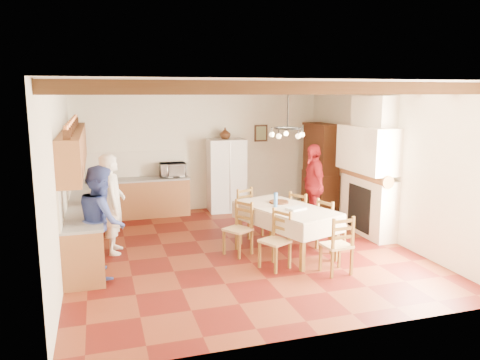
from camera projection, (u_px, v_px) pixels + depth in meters
name	position (u px, v px, depth m)	size (l,w,h in m)	color
floor	(240.00, 250.00, 8.64)	(6.00, 6.50, 0.02)	#52120D
ceiling	(240.00, 83.00, 8.08)	(6.00, 6.50, 0.02)	white
wall_back	(201.00, 149.00, 11.43)	(6.00, 0.02, 3.00)	beige
wall_front	(323.00, 214.00, 5.30)	(6.00, 0.02, 3.00)	beige
wall_left	(60.00, 178.00, 7.50)	(0.02, 6.50, 3.00)	beige
wall_right	(385.00, 162.00, 9.23)	(0.02, 6.50, 3.00)	beige
ceiling_beams	(240.00, 89.00, 8.10)	(6.00, 6.30, 0.16)	#3C210F
lower_cabinets_left	(86.00, 224.00, 8.77)	(0.60, 4.30, 0.86)	brown
lower_cabinets_back	(139.00, 198.00, 10.89)	(2.30, 0.60, 0.86)	brown
countertop_left	(84.00, 201.00, 8.69)	(0.62, 4.30, 0.04)	gray
countertop_back	(138.00, 179.00, 10.80)	(2.34, 0.62, 0.04)	gray
backsplash_left	(67.00, 185.00, 8.55)	(0.03, 4.30, 0.60)	silver
backsplash_back	(137.00, 164.00, 11.01)	(2.30, 0.03, 0.60)	silver
upper_cabinets	(74.00, 149.00, 8.47)	(0.35, 4.20, 0.70)	brown
fireplace	(366.00, 166.00, 9.35)	(0.56, 1.60, 2.80)	beige
wall_picture	(261.00, 133.00, 11.78)	(0.34, 0.03, 0.42)	#332016
refrigerator	(226.00, 175.00, 11.39)	(0.88, 0.72, 1.76)	white
hutch	(320.00, 168.00, 11.36)	(0.49, 1.17, 2.13)	#34140C
dining_table	(286.00, 211.00, 8.37)	(1.56, 2.15, 0.84)	beige
chandelier	(287.00, 128.00, 8.10)	(0.47, 0.47, 0.03)	black
chair_left_near	(275.00, 240.00, 7.65)	(0.42, 0.40, 0.96)	brown
chair_left_far	(238.00, 228.00, 8.30)	(0.42, 0.40, 0.96)	brown
chair_right_near	(331.00, 224.00, 8.56)	(0.42, 0.40, 0.96)	brown
chair_right_far	(302.00, 215.00, 9.19)	(0.42, 0.40, 0.96)	brown
chair_end_near	(336.00, 244.00, 7.44)	(0.42, 0.40, 0.96)	brown
chair_end_far	(250.00, 213.00, 9.39)	(0.42, 0.40, 0.96)	brown
person_man	(113.00, 204.00, 8.34)	(0.66, 0.43, 1.80)	white
person_woman_blue	(102.00, 221.00, 7.31)	(0.85, 0.67, 1.76)	#33428B
person_woman_red	(313.00, 185.00, 10.07)	(1.05, 0.44, 1.78)	red
microwave	(173.00, 170.00, 11.00)	(0.60, 0.40, 0.33)	silver
fridge_vase	(225.00, 133.00, 11.20)	(0.26, 0.26, 0.28)	#34140C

